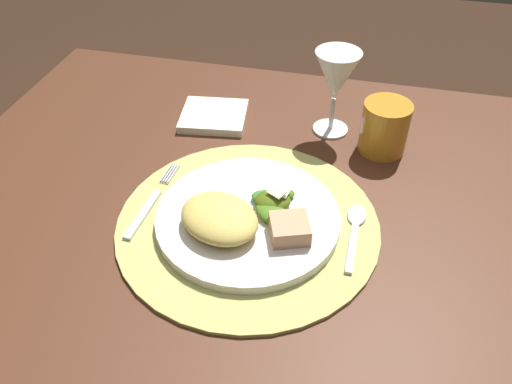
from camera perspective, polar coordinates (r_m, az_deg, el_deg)
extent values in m
cube|color=#4E2A19|center=(0.78, 4.71, -2.13)|extent=(1.16, 0.81, 0.02)
cylinder|color=#4B2C18|center=(1.39, -14.49, -1.06)|extent=(0.08, 0.08, 0.72)
cylinder|color=tan|center=(0.74, -0.89, -3.47)|extent=(0.38, 0.38, 0.01)
cylinder|color=silver|center=(0.73, -0.90, -2.89)|extent=(0.26, 0.26, 0.01)
ellipsoid|color=#D8BC5B|center=(0.70, -4.05, -2.88)|extent=(0.14, 0.14, 0.03)
ellipsoid|color=#445B12|center=(0.73, 1.85, -0.98)|extent=(0.06, 0.05, 0.02)
ellipsoid|color=#4A771E|center=(0.72, 1.64, -2.11)|extent=(0.07, 0.07, 0.02)
ellipsoid|color=#467C19|center=(0.75, 2.34, -0.30)|extent=(0.06, 0.04, 0.01)
ellipsoid|color=#397E30|center=(0.74, 1.02, -0.60)|extent=(0.04, 0.03, 0.01)
cube|color=beige|center=(0.73, 2.31, 0.00)|extent=(0.03, 0.03, 0.01)
cube|color=beige|center=(0.74, 2.98, 0.08)|extent=(0.02, 0.03, 0.01)
cube|color=tan|center=(0.69, 3.92, -4.08)|extent=(0.06, 0.06, 0.03)
cube|color=silver|center=(0.76, -12.38, -2.41)|extent=(0.02, 0.10, 0.00)
cube|color=silver|center=(0.83, -9.86, 2.08)|extent=(0.00, 0.05, 0.00)
cube|color=silver|center=(0.83, -9.61, 2.03)|extent=(0.00, 0.05, 0.00)
cube|color=silver|center=(0.83, -9.36, 1.98)|extent=(0.00, 0.05, 0.00)
cube|color=silver|center=(0.83, -9.11, 1.93)|extent=(0.00, 0.05, 0.00)
cube|color=silver|center=(0.71, 10.56, -5.98)|extent=(0.01, 0.10, 0.00)
ellipsoid|color=silver|center=(0.76, 11.08, -2.49)|extent=(0.03, 0.04, 0.01)
cube|color=white|center=(0.96, -4.67, 8.37)|extent=(0.13, 0.12, 0.01)
cylinder|color=silver|center=(0.94, 8.20, 6.91)|extent=(0.06, 0.06, 0.00)
cylinder|color=silver|center=(0.92, 8.39, 8.56)|extent=(0.01, 0.01, 0.06)
cone|color=silver|center=(0.88, 8.85, 12.53)|extent=(0.08, 0.08, 0.09)
cylinder|color=#C78328|center=(0.88, 14.00, 6.92)|extent=(0.08, 0.08, 0.09)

